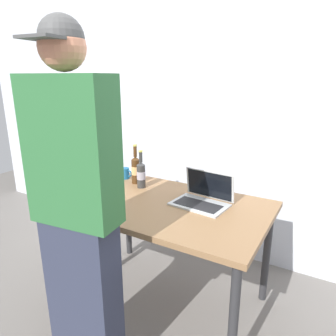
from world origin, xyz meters
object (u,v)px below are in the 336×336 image
at_px(beer_bottle_green, 136,169).
at_px(coffee_mug, 125,173).
at_px(beer_bottle_amber, 141,174).
at_px(person_figure, 78,215).
at_px(laptop, 203,197).

bearing_deg(beer_bottle_green, coffee_mug, 161.06).
bearing_deg(coffee_mug, beer_bottle_amber, -24.42).
xyz_separation_m(person_figure, coffee_mug, (-0.47, 0.97, -0.13)).
xyz_separation_m(beer_bottle_green, person_figure, (0.33, -0.92, 0.06)).
bearing_deg(person_figure, laptop, 69.66).
distance_m(beer_bottle_green, beer_bottle_amber, 0.11).
xyz_separation_m(beer_bottle_amber, person_figure, (0.23, -0.86, 0.07)).
height_order(beer_bottle_green, beer_bottle_amber, beer_bottle_green).
bearing_deg(person_figure, coffee_mug, 115.89).
relative_size(beer_bottle_amber, person_figure, 0.16).
distance_m(laptop, beer_bottle_green, 0.64).
xyz_separation_m(laptop, person_figure, (-0.30, -0.81, 0.13)).
bearing_deg(coffee_mug, beer_bottle_green, -18.94).
bearing_deg(beer_bottle_amber, person_figure, -74.79).
relative_size(person_figure, coffee_mug, 17.62).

